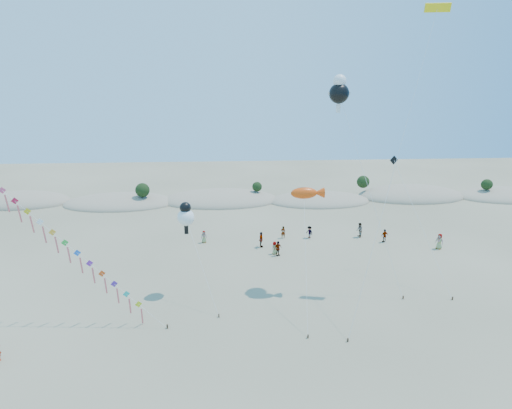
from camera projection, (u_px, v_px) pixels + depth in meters
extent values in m
plane|color=#796F53|center=(209.00, 403.00, 26.30)|extent=(160.00, 160.00, 0.00)
ellipsoid|color=gray|center=(20.00, 203.00, 68.35)|extent=(16.00, 8.80, 3.60)
ellipsoid|color=#1D3E16|center=(19.00, 197.00, 68.07)|extent=(12.80, 5.76, 0.64)
ellipsoid|color=gray|center=(120.00, 204.00, 68.00)|extent=(17.60, 9.68, 3.00)
ellipsoid|color=#1D3E16|center=(119.00, 199.00, 67.76)|extent=(14.08, 6.34, 0.70)
ellipsoid|color=gray|center=(220.00, 201.00, 69.65)|extent=(19.00, 10.45, 3.40)
ellipsoid|color=#1D3E16|center=(220.00, 195.00, 69.39)|extent=(15.20, 6.84, 0.76)
ellipsoid|color=gray|center=(319.00, 201.00, 69.30)|extent=(16.40, 9.02, 2.80)
ellipsoid|color=#1D3E16|center=(319.00, 197.00, 69.08)|extent=(13.12, 5.90, 0.66)
ellipsoid|color=gray|center=(411.00, 197.00, 72.01)|extent=(18.00, 9.90, 3.80)
ellipsoid|color=#1D3E16|center=(411.00, 191.00, 71.71)|extent=(14.40, 6.48, 0.72)
ellipsoid|color=gray|center=(506.00, 197.00, 71.84)|extent=(16.80, 9.24, 3.00)
ellipsoid|color=#1D3E16|center=(507.00, 192.00, 71.61)|extent=(13.44, 6.05, 0.67)
sphere|color=black|center=(142.00, 190.00, 66.39)|extent=(2.20, 2.20, 2.20)
sphere|color=black|center=(257.00, 187.00, 69.48)|extent=(1.60, 1.60, 1.60)
sphere|color=black|center=(363.00, 182.00, 71.87)|extent=(2.10, 2.10, 2.10)
sphere|color=black|center=(487.00, 185.00, 70.56)|extent=(1.80, 1.80, 1.80)
cube|color=#3F2D1E|center=(167.00, 326.00, 34.07)|extent=(0.12, 0.12, 0.35)
cylinder|color=silver|center=(5.00, 192.00, 33.34)|extent=(24.80, 6.29, 21.27)
cube|color=#CFDD1A|center=(139.00, 304.00, 33.98)|extent=(1.07, 0.42, 1.13)
cube|color=#E15E68|center=(142.00, 316.00, 34.35)|extent=(0.19, 0.45, 1.55)
cube|color=#18B4A4|center=(126.00, 294.00, 33.92)|extent=(1.07, 0.42, 1.13)
cube|color=#E15E68|center=(130.00, 306.00, 34.29)|extent=(0.19, 0.45, 1.55)
cube|color=#55269B|center=(114.00, 284.00, 33.86)|extent=(1.07, 0.42, 1.13)
cube|color=#E15E68|center=(118.00, 296.00, 34.23)|extent=(0.19, 0.45, 1.55)
cube|color=#F54C14|center=(102.00, 274.00, 33.80)|extent=(1.07, 0.42, 1.13)
cube|color=#E15E68|center=(106.00, 286.00, 34.17)|extent=(0.19, 0.45, 1.55)
cube|color=purple|center=(90.00, 263.00, 33.74)|extent=(1.07, 0.42, 1.13)
cube|color=#E15E68|center=(94.00, 276.00, 34.11)|extent=(0.19, 0.45, 1.55)
cube|color=blue|center=(77.00, 253.00, 33.68)|extent=(1.07, 0.42, 1.13)
cube|color=#E15E68|center=(81.00, 265.00, 34.05)|extent=(0.19, 0.45, 1.55)
cube|color=green|center=(65.00, 243.00, 33.62)|extent=(1.07, 0.42, 1.13)
cube|color=#E15E68|center=(69.00, 255.00, 33.99)|extent=(0.19, 0.45, 1.55)
cube|color=#FFA728|center=(52.00, 232.00, 33.56)|extent=(1.07, 0.42, 1.13)
cube|color=#E15E68|center=(57.00, 245.00, 33.93)|extent=(0.19, 0.45, 1.55)
cube|color=white|center=(40.00, 222.00, 33.50)|extent=(1.07, 0.42, 1.13)
cube|color=#E15E68|center=(44.00, 235.00, 33.87)|extent=(0.19, 0.45, 1.55)
cube|color=yellow|center=(27.00, 211.00, 33.44)|extent=(1.07, 0.42, 1.13)
cube|color=#E15E68|center=(32.00, 224.00, 33.82)|extent=(0.19, 0.45, 1.55)
cube|color=red|center=(15.00, 201.00, 33.39)|extent=(1.07, 0.42, 1.13)
cube|color=#E15E68|center=(20.00, 214.00, 33.76)|extent=(0.19, 0.45, 1.55)
cube|color=#F14C76|center=(2.00, 190.00, 33.33)|extent=(1.07, 0.42, 1.13)
cube|color=#E15E68|center=(7.00, 204.00, 33.70)|extent=(0.19, 0.45, 1.55)
cube|color=#3F2D1E|center=(308.00, 336.00, 32.79)|extent=(0.10, 0.10, 0.30)
cylinder|color=silver|center=(306.00, 260.00, 35.52)|extent=(0.87, 8.35, 9.33)
ellipsoid|color=#EC450C|center=(304.00, 193.00, 38.21)|extent=(2.38, 1.05, 1.05)
cone|color=#EC450C|center=(319.00, 193.00, 38.29)|extent=(0.95, 0.95, 0.95)
cube|color=#3F2D1E|center=(219.00, 316.00, 35.66)|extent=(0.10, 0.10, 0.30)
cylinder|color=silver|center=(202.00, 266.00, 36.97)|extent=(2.91, 5.01, 7.23)
sphere|color=white|center=(186.00, 217.00, 38.25)|extent=(1.53, 1.53, 1.53)
sphere|color=black|center=(185.00, 208.00, 37.99)|extent=(1.02, 1.02, 1.02)
cube|color=black|center=(186.00, 230.00, 38.58)|extent=(0.35, 0.18, 0.80)
cube|color=#3F2D1E|center=(403.00, 297.00, 38.61)|extent=(0.10, 0.10, 0.30)
cylinder|color=silver|center=(371.00, 197.00, 38.34)|extent=(5.64, 5.03, 17.88)
sphere|color=black|center=(339.00, 93.00, 38.02)|extent=(1.78, 1.78, 1.78)
sphere|color=white|center=(340.00, 81.00, 37.71)|extent=(1.16, 1.16, 1.16)
cube|color=white|center=(338.00, 108.00, 38.38)|extent=(0.35, 0.18, 0.80)
cube|color=white|center=(331.00, 93.00, 37.97)|extent=(0.60, 0.15, 0.25)
cube|color=white|center=(347.00, 93.00, 38.06)|extent=(0.60, 0.15, 0.25)
cube|color=#3F2D1E|center=(348.00, 340.00, 32.34)|extent=(0.10, 0.10, 0.30)
cylinder|color=silver|center=(395.00, 165.00, 34.31)|extent=(9.22, 10.86, 24.94)
cube|color=yellow|center=(438.00, 8.00, 36.24)|extent=(2.17, 0.88, 0.76)
cube|color=black|center=(438.00, 8.00, 36.26)|extent=(2.10, 0.54, 0.19)
cube|color=#3F2D1E|center=(452.00, 298.00, 38.45)|extent=(0.10, 0.10, 0.30)
cylinder|color=silver|center=(421.00, 226.00, 40.90)|extent=(3.20, 8.57, 11.22)
cube|color=black|center=(394.00, 160.00, 43.30)|extent=(0.92, 0.27, 0.95)
imported|color=slate|center=(275.00, 248.00, 48.35)|extent=(0.87, 0.81, 1.49)
imported|color=slate|center=(278.00, 248.00, 47.85)|extent=(1.08, 0.91, 1.74)
imported|color=slate|center=(309.00, 232.00, 53.20)|extent=(1.05, 1.15, 1.55)
imported|color=slate|center=(261.00, 240.00, 50.27)|extent=(0.59, 1.15, 1.88)
imported|color=slate|center=(283.00, 232.00, 53.20)|extent=(0.58, 0.39, 1.55)
imported|color=slate|center=(359.00, 230.00, 53.42)|extent=(0.73, 0.92, 1.86)
imported|color=slate|center=(204.00, 237.00, 51.72)|extent=(0.78, 0.54, 1.51)
imported|color=slate|center=(385.00, 236.00, 51.84)|extent=(1.03, 0.59, 1.65)
imported|color=slate|center=(439.00, 241.00, 49.79)|extent=(1.03, 1.07, 1.85)
imported|color=slate|center=(190.00, 217.00, 59.04)|extent=(0.69, 1.44, 1.49)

